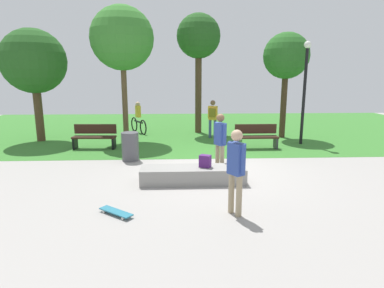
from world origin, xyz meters
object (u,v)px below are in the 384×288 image
backpack_on_ledge (205,161)px  park_bench_far_right (256,136)px  skater_performing_trick (236,166)px  tree_broad_elm (199,38)px  lamp_post (305,83)px  pedestrian_with_backpack (213,116)px  skateboard_by_ledge (116,212)px  park_bench_center_lawn (95,136)px  tree_young_birch (122,39)px  tree_slender_maple (34,62)px  skater_watching (220,139)px  trash_bin (130,147)px  cyclist_on_bicycle (138,120)px  tree_tall_oak (286,57)px  concrete_ledge (193,175)px

backpack_on_ledge → park_bench_far_right: 4.48m
backpack_on_ledge → skater_performing_trick: bearing=127.6°
tree_broad_elm → lamp_post: tree_broad_elm is taller
skater_performing_trick → pedestrian_with_backpack: skater_performing_trick is taller
skater_performing_trick → park_bench_far_right: skater_performing_trick is taller
skateboard_by_ledge → park_bench_center_lawn: 6.36m
lamp_post → backpack_on_ledge: bearing=-133.1°
tree_young_birch → pedestrian_with_backpack: tree_young_birch is taller
skater_performing_trick → park_bench_center_lawn: size_ratio=1.07×
backpack_on_ledge → tree_slender_maple: 9.06m
backpack_on_ledge → skater_watching: (0.48, 0.76, 0.43)m
tree_slender_maple → trash_bin: tree_slender_maple is taller
skater_watching → park_bench_center_lawn: bearing=142.2°
backpack_on_ledge → lamp_post: (4.29, 4.59, 1.88)m
tree_broad_elm → park_bench_center_lawn: bearing=-141.4°
park_bench_center_lawn → cyclist_on_bicycle: (1.25, 3.39, 0.15)m
tree_broad_elm → lamp_post: size_ratio=1.37×
tree_tall_oak → skateboard_by_ledge: bearing=-126.6°
tree_tall_oak → cyclist_on_bicycle: tree_tall_oak is taller
skater_performing_trick → trash_bin: size_ratio=1.86×
skater_watching → lamp_post: 5.60m
tree_young_birch → tree_tall_oak: tree_young_birch is taller
skater_performing_trick → tree_tall_oak: 9.11m
skater_watching → park_bench_far_right: size_ratio=1.07×
tree_tall_oak → lamp_post: bearing=-77.1°
park_bench_far_right → tree_broad_elm: 5.65m
tree_broad_elm → backpack_on_ledge: bearing=-92.2°
tree_broad_elm → tree_slender_maple: (-6.80, -1.74, -1.13)m
tree_young_birch → tree_slender_maple: 3.72m
skater_watching → skateboard_by_ledge: (-2.43, -2.69, -0.93)m
skateboard_by_ledge → lamp_post: bearing=46.3°
park_bench_center_lawn → tree_young_birch: bearing=57.2°
backpack_on_ledge → lamp_post: size_ratio=0.08×
trash_bin → tree_tall_oak: bearing=31.0°
concrete_ledge → tree_tall_oak: size_ratio=0.60×
skater_performing_trick → tree_slender_maple: 10.61m
pedestrian_with_backpack → trash_bin: bearing=-130.1°
concrete_ledge → tree_young_birch: bearing=114.7°
pedestrian_with_backpack → tree_broad_elm: bearing=109.9°
skater_performing_trick → cyclist_on_bicycle: skater_performing_trick is taller
skater_performing_trick → tree_broad_elm: size_ratio=0.31×
skateboard_by_ledge → trash_bin: trash_bin is taller
park_bench_far_right → skateboard_by_ledge: bearing=-126.1°
skateboard_by_ledge → park_bench_far_right: size_ratio=0.47×
skateboard_by_ledge → tree_tall_oak: 10.49m
skateboard_by_ledge → trash_bin: (-0.30, 4.23, 0.40)m
tree_slender_maple → pedestrian_with_backpack: 7.68m
trash_bin → tree_slender_maple: bearing=141.4°
trash_bin → park_bench_center_lawn: bearing=131.2°
park_bench_center_lawn → tree_tall_oak: tree_tall_oak is taller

